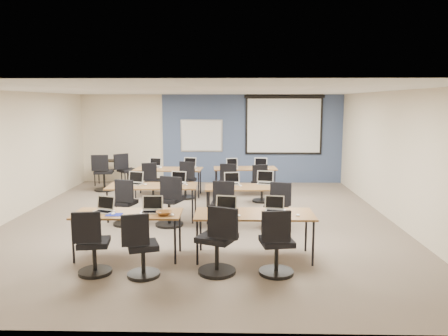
{
  "coord_description": "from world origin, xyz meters",
  "views": [
    {
      "loc": [
        0.7,
        -8.89,
        2.46
      ],
      "look_at": [
        0.48,
        0.4,
        1.06
      ],
      "focal_mm": 35.0,
      "sensor_mm": 36.0,
      "label": 1
    }
  ],
  "objects_px": {
    "laptop_8": "(155,165)",
    "training_table_front_left": "(128,216)",
    "training_table_back_right": "(245,170)",
    "training_table_mid_right": "(246,189)",
    "projector_screen": "(284,122)",
    "task_chair_6": "(223,209)",
    "laptop_5": "(178,181)",
    "task_chair_10": "(227,186)",
    "task_chair_11": "(261,187)",
    "spare_chair_b": "(103,176)",
    "task_chair_1": "(141,251)",
    "task_chair_9": "(186,183)",
    "laptop_1": "(152,208)",
    "training_table_back_left": "(168,170)",
    "task_chair_8": "(152,184)",
    "task_chair_0": "(92,248)",
    "laptop_9": "(190,165)",
    "training_table_mid_left": "(152,187)",
    "laptop_2": "(226,209)",
    "task_chair_3": "(276,248)",
    "laptop_4": "(135,181)",
    "task_chair_2": "(218,246)",
    "laptop_3": "(275,208)",
    "utility_table": "(110,163)",
    "task_chair_5": "(170,205)",
    "task_chair_4": "(125,206)",
    "laptop_7": "(266,181)",
    "laptop_0": "(104,208)",
    "laptop_10": "(232,165)",
    "spare_chair_a": "(126,174)",
    "whiteboard": "(202,136)",
    "laptop_11": "(261,165)",
    "laptop_6": "(232,181)",
    "training_table_front_right": "(254,216)",
    "task_chair_7": "(278,210)"
  },
  "relations": [
    {
      "from": "laptop_8",
      "to": "training_table_front_left",
      "type": "bearing_deg",
      "value": -70.37
    },
    {
      "from": "training_table_back_right",
      "to": "training_table_mid_right",
      "type": "bearing_deg",
      "value": -94.19
    },
    {
      "from": "projector_screen",
      "to": "task_chair_6",
      "type": "xyz_separation_m",
      "value": [
        -1.71,
        -5.04,
        -1.48
      ]
    },
    {
      "from": "laptop_5",
      "to": "task_chair_10",
      "type": "relative_size",
      "value": 0.34
    },
    {
      "from": "task_chair_11",
      "to": "spare_chair_b",
      "type": "xyz_separation_m",
      "value": [
        -4.34,
        1.28,
        0.04
      ]
    },
    {
      "from": "task_chair_1",
      "to": "task_chair_9",
      "type": "xyz_separation_m",
      "value": [
        0.07,
        5.12,
        0.01
      ]
    },
    {
      "from": "laptop_1",
      "to": "training_table_back_left",
      "type": "bearing_deg",
      "value": 92.78
    },
    {
      "from": "task_chair_8",
      "to": "task_chair_9",
      "type": "height_order",
      "value": "task_chair_9"
    },
    {
      "from": "spare_chair_b",
      "to": "training_table_back_right",
      "type": "bearing_deg",
      "value": -14.28
    },
    {
      "from": "task_chair_0",
      "to": "laptop_9",
      "type": "relative_size",
      "value": 2.79
    },
    {
      "from": "training_table_mid_left",
      "to": "task_chair_11",
      "type": "relative_size",
      "value": 1.95
    },
    {
      "from": "task_chair_6",
      "to": "task_chair_8",
      "type": "bearing_deg",
      "value": 130.23
    },
    {
      "from": "task_chair_0",
      "to": "laptop_2",
      "type": "distance_m",
      "value": 2.1
    },
    {
      "from": "task_chair_3",
      "to": "laptop_4",
      "type": "height_order",
      "value": "laptop_4"
    },
    {
      "from": "laptop_8",
      "to": "laptop_4",
      "type": "bearing_deg",
      "value": -75.26
    },
    {
      "from": "laptop_1",
      "to": "task_chair_2",
      "type": "height_order",
      "value": "task_chair_2"
    },
    {
      "from": "laptop_1",
      "to": "laptop_3",
      "type": "height_order",
      "value": "laptop_1"
    },
    {
      "from": "utility_table",
      "to": "training_table_back_left",
      "type": "bearing_deg",
      "value": -35.11
    },
    {
      "from": "task_chair_5",
      "to": "training_table_front_left",
      "type": "bearing_deg",
      "value": -83.09
    },
    {
      "from": "training_table_front_left",
      "to": "laptop_4",
      "type": "distance_m",
      "value": 2.49
    },
    {
      "from": "task_chair_4",
      "to": "task_chair_11",
      "type": "relative_size",
      "value": 1.0
    },
    {
      "from": "laptop_5",
      "to": "utility_table",
      "type": "bearing_deg",
      "value": 138.46
    },
    {
      "from": "training_table_mid_right",
      "to": "utility_table",
      "type": "distance_m",
      "value": 5.6
    },
    {
      "from": "training_table_back_right",
      "to": "laptop_7",
      "type": "xyz_separation_m",
      "value": [
        0.38,
        -2.28,
        0.12
      ]
    },
    {
      "from": "laptop_2",
      "to": "training_table_front_left",
      "type": "bearing_deg",
      "value": -167.62
    },
    {
      "from": "task_chair_9",
      "to": "task_chair_6",
      "type": "bearing_deg",
      "value": -48.98
    },
    {
      "from": "laptop_0",
      "to": "task_chair_0",
      "type": "distance_m",
      "value": 0.9
    },
    {
      "from": "task_chair_2",
      "to": "task_chair_6",
      "type": "distance_m",
      "value": 2.25
    },
    {
      "from": "training_table_back_left",
      "to": "laptop_2",
      "type": "height_order",
      "value": "laptop_2"
    },
    {
      "from": "laptop_8",
      "to": "laptop_10",
      "type": "relative_size",
      "value": 1.07
    },
    {
      "from": "training_table_back_left",
      "to": "spare_chair_a",
      "type": "xyz_separation_m",
      "value": [
        -1.37,
        1.0,
        -0.26
      ]
    },
    {
      "from": "whiteboard",
      "to": "task_chair_11",
      "type": "relative_size",
      "value": 1.33
    },
    {
      "from": "training_table_back_right",
      "to": "laptop_11",
      "type": "distance_m",
      "value": 0.44
    },
    {
      "from": "laptop_10",
      "to": "task_chair_6",
      "type": "bearing_deg",
      "value": -106.96
    },
    {
      "from": "laptop_6",
      "to": "projector_screen",
      "type": "bearing_deg",
      "value": 61.13
    },
    {
      "from": "training_table_mid_left",
      "to": "laptop_8",
      "type": "height_order",
      "value": "laptop_8"
    },
    {
      "from": "laptop_2",
      "to": "task_chair_10",
      "type": "height_order",
      "value": "laptop_2"
    },
    {
      "from": "training_table_back_right",
      "to": "task_chair_11",
      "type": "xyz_separation_m",
      "value": [
        0.38,
        -0.89,
        -0.29
      ]
    },
    {
      "from": "laptop_6",
      "to": "laptop_8",
      "type": "bearing_deg",
      "value": 122.36
    },
    {
      "from": "laptop_5",
      "to": "laptop_10",
      "type": "bearing_deg",
      "value": 78.26
    },
    {
      "from": "training_table_back_right",
      "to": "training_table_front_right",
      "type": "bearing_deg",
      "value": -93.02
    },
    {
      "from": "laptop_11",
      "to": "laptop_0",
      "type": "bearing_deg",
      "value": -111.79
    },
    {
      "from": "task_chair_10",
      "to": "task_chair_9",
      "type": "bearing_deg",
      "value": 170.48
    },
    {
      "from": "projector_screen",
      "to": "training_table_front_right",
      "type": "bearing_deg",
      "value": -100.16
    },
    {
      "from": "laptop_3",
      "to": "task_chair_11",
      "type": "bearing_deg",
      "value": 100.57
    },
    {
      "from": "task_chair_7",
      "to": "laptop_8",
      "type": "distance_m",
      "value": 4.5
    },
    {
      "from": "laptop_10",
      "to": "spare_chair_b",
      "type": "xyz_separation_m",
      "value": [
        -3.6,
        0.28,
        -0.36
      ]
    },
    {
      "from": "task_chair_9",
      "to": "laptop_5",
      "type": "bearing_deg",
      "value": -68.48
    },
    {
      "from": "whiteboard",
      "to": "laptop_8",
      "type": "bearing_deg",
      "value": -123.1
    },
    {
      "from": "whiteboard",
      "to": "laptop_3",
      "type": "xyz_separation_m",
      "value": [
        1.66,
        -6.47,
        -0.66
      ]
    }
  ]
}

